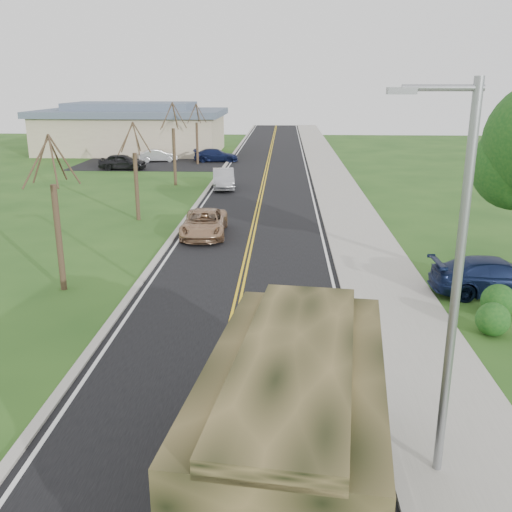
# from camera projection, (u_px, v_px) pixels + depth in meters

# --- Properties ---
(ground) EXTENTS (160.00, 160.00, 0.00)m
(ground) POSITION_uv_depth(u_px,v_px,m) (205.00, 450.00, 12.77)
(ground) COLOR #214617
(ground) RESTS_ON ground
(road) EXTENTS (8.00, 120.00, 0.01)m
(road) POSITION_uv_depth(u_px,v_px,m) (266.00, 174.00, 50.97)
(road) COLOR black
(road) RESTS_ON ground
(curb_right) EXTENTS (0.30, 120.00, 0.12)m
(curb_right) POSITION_uv_depth(u_px,v_px,m) (312.00, 174.00, 50.76)
(curb_right) COLOR #9E998E
(curb_right) RESTS_ON ground
(sidewalk_right) EXTENTS (3.20, 120.00, 0.10)m
(sidewalk_right) POSITION_uv_depth(u_px,v_px,m) (332.00, 174.00, 50.68)
(sidewalk_right) COLOR #9E998E
(sidewalk_right) RESTS_ON ground
(curb_left) EXTENTS (0.30, 120.00, 0.10)m
(curb_left) POSITION_uv_depth(u_px,v_px,m) (219.00, 173.00, 51.16)
(curb_left) COLOR #9E998E
(curb_left) RESTS_ON ground
(street_light) EXTENTS (1.65, 0.22, 8.00)m
(street_light) POSITION_uv_depth(u_px,v_px,m) (453.00, 273.00, 10.76)
(street_light) COLOR gray
(street_light) RESTS_ON ground
(bare_tree_a) EXTENTS (1.93, 2.26, 6.08)m
(bare_tree_a) POSITION_uv_depth(u_px,v_px,m) (57.00, 225.00, 21.89)
(bare_tree_a) COLOR #38281C
(bare_tree_a) RESTS_ON ground
(bare_tree_b) EXTENTS (1.83, 2.14, 5.73)m
(bare_tree_b) POSITION_uv_depth(u_px,v_px,m) (136.00, 179.00, 33.39)
(bare_tree_b) COLOR #38281C
(bare_tree_b) RESTS_ON ground
(bare_tree_c) EXTENTS (2.04, 2.39, 6.42)m
(bare_tree_c) POSITION_uv_depth(u_px,v_px,m) (174.00, 150.00, 44.77)
(bare_tree_c) COLOR #38281C
(bare_tree_c) RESTS_ON ground
(bare_tree_d) EXTENTS (1.88, 2.20, 5.91)m
(bare_tree_d) POSITION_uv_depth(u_px,v_px,m) (197.00, 138.00, 56.29)
(bare_tree_d) COLOR #38281C
(bare_tree_d) RESTS_ON ground
(commercial_building) EXTENTS (25.50, 21.50, 5.65)m
(commercial_building) POSITION_uv_depth(u_px,v_px,m) (133.00, 129.00, 66.21)
(commercial_building) COLOR tan
(commercial_building) RESTS_ON ground
(military_truck) EXTENTS (3.62, 8.04, 3.88)m
(military_truck) POSITION_uv_depth(u_px,v_px,m) (298.00, 417.00, 10.07)
(military_truck) COLOR black
(military_truck) RESTS_ON ground
(suv_champagne) EXTENTS (2.47, 4.99, 1.36)m
(suv_champagne) POSITION_uv_depth(u_px,v_px,m) (204.00, 223.00, 30.36)
(suv_champagne) COLOR #A07B5A
(suv_champagne) RESTS_ON ground
(sedan_silver) EXTENTS (2.16, 4.73, 1.50)m
(sedan_silver) POSITION_uv_depth(u_px,v_px,m) (223.00, 179.00, 43.88)
(sedan_silver) COLOR #9F9FA3
(sedan_silver) RESTS_ON ground
(pickup_navy) EXTENTS (5.03, 2.19, 1.44)m
(pickup_navy) POSITION_uv_depth(u_px,v_px,m) (496.00, 277.00, 21.91)
(pickup_navy) COLOR #101A3B
(pickup_navy) RESTS_ON ground
(lot_car_dark) EXTENTS (4.38, 1.80, 1.49)m
(lot_car_dark) POSITION_uv_depth(u_px,v_px,m) (123.00, 162.00, 53.31)
(lot_car_dark) COLOR black
(lot_car_dark) RESTS_ON ground
(lot_car_silver) EXTENTS (4.10, 2.40, 1.28)m
(lot_car_silver) POSITION_uv_depth(u_px,v_px,m) (158.00, 156.00, 58.67)
(lot_car_silver) COLOR silver
(lot_car_silver) RESTS_ON ground
(lot_car_navy) EXTENTS (4.68, 2.20, 1.32)m
(lot_car_navy) POSITION_uv_depth(u_px,v_px,m) (216.00, 155.00, 58.70)
(lot_car_navy) COLOR #10183C
(lot_car_navy) RESTS_ON ground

